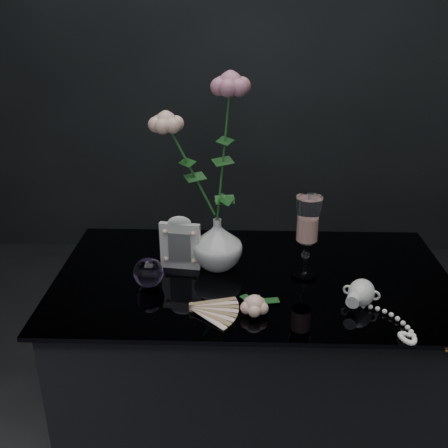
# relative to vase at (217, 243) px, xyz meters

# --- Properties ---
(table) EXTENTS (1.05, 0.58, 0.76)m
(table) POSITION_rel_vase_xyz_m (0.10, -0.05, -0.45)
(table) COLOR black
(table) RESTS_ON ground
(vase) EXTENTS (0.14, 0.14, 0.14)m
(vase) POSITION_rel_vase_xyz_m (0.00, 0.00, 0.00)
(vase) COLOR silver
(vase) RESTS_ON table
(wine_glass) EXTENTS (0.08, 0.08, 0.22)m
(wine_glass) POSITION_rel_vase_xyz_m (0.23, -0.04, 0.04)
(wine_glass) COLOR white
(wine_glass) RESTS_ON table
(picture_frame) EXTENTS (0.13, 0.10, 0.15)m
(picture_frame) POSITION_rel_vase_xyz_m (-0.10, -0.01, 0.01)
(picture_frame) COLOR silver
(picture_frame) RESTS_ON table
(paperweight) EXTENTS (0.10, 0.10, 0.08)m
(paperweight) POSITION_rel_vase_xyz_m (-0.17, -0.11, -0.03)
(paperweight) COLOR #9C75BE
(paperweight) RESTS_ON table
(paper_fan) EXTENTS (0.27, 0.24, 0.02)m
(paper_fan) POSITION_rel_vase_xyz_m (-0.05, -0.22, -0.06)
(paper_fan) COLOR #F0E2C0
(paper_fan) RESTS_ON table
(loose_rose) EXTENTS (0.15, 0.17, 0.05)m
(loose_rose) POSITION_rel_vase_xyz_m (0.10, -0.23, -0.05)
(loose_rose) COLOR #FFB8A4
(loose_rose) RESTS_ON table
(pearl_jar) EXTENTS (0.29, 0.30, 0.07)m
(pearl_jar) POSITION_rel_vase_xyz_m (0.36, -0.18, -0.04)
(pearl_jar) COLOR silver
(pearl_jar) RESTS_ON table
(roses) EXTENTS (0.24, 0.11, 0.43)m
(roses) POSITION_rel_vase_xyz_m (-0.03, 0.01, 0.26)
(roses) COLOR #DCA892
(roses) RESTS_ON vase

